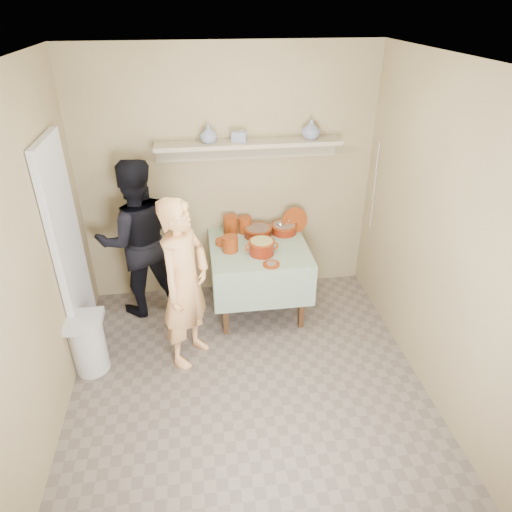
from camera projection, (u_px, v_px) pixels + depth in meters
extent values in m
plane|color=#6F6057|center=(251.00, 400.00, 3.81)|extent=(3.50, 3.50, 0.00)
cube|color=silver|center=(69.00, 252.00, 3.95)|extent=(0.06, 0.70, 2.00)
cylinder|color=maroon|center=(230.00, 225.00, 4.74)|extent=(0.15, 0.15, 0.20)
cylinder|color=maroon|center=(245.00, 225.00, 4.78)|extent=(0.14, 0.14, 0.17)
cylinder|color=maroon|center=(230.00, 244.00, 4.43)|extent=(0.16, 0.16, 0.16)
cylinder|color=maroon|center=(223.00, 242.00, 4.58)|extent=(0.16, 0.16, 0.05)
cylinder|color=maroon|center=(295.00, 221.00, 4.79)|extent=(0.29, 0.14, 0.28)
imported|color=navy|center=(311.00, 129.00, 4.40)|extent=(0.21, 0.21, 0.19)
imported|color=navy|center=(208.00, 134.00, 4.28)|extent=(0.23, 0.23, 0.17)
cube|color=navy|center=(239.00, 137.00, 4.34)|extent=(0.16, 0.13, 0.10)
imported|color=#F1AA68|center=(185.00, 284.00, 3.90)|extent=(0.63, 0.69, 1.58)
imported|color=black|center=(137.00, 239.00, 4.54)|extent=(0.93, 0.80, 1.65)
cube|color=tan|center=(228.00, 179.00, 4.67)|extent=(3.00, 0.02, 2.60)
cube|color=tan|center=(21.00, 284.00, 2.98)|extent=(0.02, 3.50, 2.60)
cube|color=tan|center=(453.00, 252.00, 3.34)|extent=(0.02, 3.50, 2.60)
cube|color=silver|center=(248.00, 64.00, 2.51)|extent=(3.00, 3.50, 0.02)
cube|color=#4C2D16|center=(225.00, 304.00, 4.39)|extent=(0.05, 0.05, 0.71)
cube|color=#4C2D16|center=(302.00, 298.00, 4.48)|extent=(0.05, 0.05, 0.71)
cube|color=#4C2D16|center=(220.00, 264.00, 5.04)|extent=(0.05, 0.05, 0.71)
cube|color=#4C2D16|center=(287.00, 259.00, 5.13)|extent=(0.05, 0.05, 0.71)
cube|color=#4C2D16|center=(259.00, 248.00, 4.58)|extent=(0.90, 0.90, 0.04)
cube|color=#1E592A|center=(259.00, 246.00, 4.56)|extent=(0.96, 0.96, 0.01)
cube|color=#1E592A|center=(266.00, 291.00, 4.26)|extent=(0.96, 0.01, 0.44)
cube|color=#1E592A|center=(252.00, 243.00, 5.08)|extent=(0.96, 0.01, 0.44)
cube|color=#1E592A|center=(212.00, 268.00, 4.61)|extent=(0.01, 0.96, 0.44)
cube|color=#1E592A|center=(304.00, 261.00, 4.73)|extent=(0.01, 0.96, 0.44)
cylinder|color=#5F1004|center=(258.00, 232.00, 4.72)|extent=(0.28, 0.28, 0.09)
cylinder|color=maroon|center=(258.00, 228.00, 4.70)|extent=(0.30, 0.30, 0.01)
cylinder|color=brown|center=(258.00, 230.00, 4.71)|extent=(0.25, 0.25, 0.05)
cylinder|color=#5F1004|center=(284.00, 229.00, 4.78)|extent=(0.26, 0.26, 0.09)
cylinder|color=maroon|center=(284.00, 225.00, 4.76)|extent=(0.28, 0.28, 0.01)
cylinder|color=#8C6B54|center=(284.00, 227.00, 4.77)|extent=(0.23, 0.23, 0.05)
cylinder|color=silver|center=(287.00, 223.00, 4.60)|extent=(0.01, 0.22, 0.16)
sphere|color=silver|center=(280.00, 225.00, 4.74)|extent=(0.07, 0.07, 0.07)
cylinder|color=#5F1004|center=(262.00, 247.00, 4.38)|extent=(0.24, 0.24, 0.14)
cylinder|color=maroon|center=(262.00, 242.00, 4.35)|extent=(0.25, 0.25, 0.01)
cylinder|color=tan|center=(262.00, 243.00, 4.36)|extent=(0.21, 0.21, 0.05)
torus|color=maroon|center=(249.00, 248.00, 4.36)|extent=(0.09, 0.02, 0.09)
torus|color=maroon|center=(274.00, 246.00, 4.39)|extent=(0.09, 0.02, 0.09)
cylinder|color=maroon|center=(271.00, 264.00, 4.22)|extent=(0.16, 0.16, 0.02)
cylinder|color=#8C6B54|center=(271.00, 263.00, 4.22)|extent=(0.09, 0.09, 0.01)
cube|color=tan|center=(249.00, 143.00, 4.38)|extent=(1.80, 0.25, 0.04)
cube|color=tan|center=(247.00, 150.00, 4.53)|extent=(1.80, 0.02, 0.18)
cylinder|color=silver|center=(89.00, 347.00, 4.01)|extent=(0.30, 0.30, 0.50)
cube|color=silver|center=(83.00, 321.00, 3.87)|extent=(0.32, 0.32, 0.06)
cylinder|color=silver|center=(378.00, 157.00, 4.50)|extent=(0.01, 0.01, 0.30)
cylinder|color=silver|center=(374.00, 186.00, 4.64)|extent=(0.01, 0.01, 0.30)
cylinder|color=silver|center=(371.00, 214.00, 4.77)|extent=(0.01, 0.01, 0.30)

